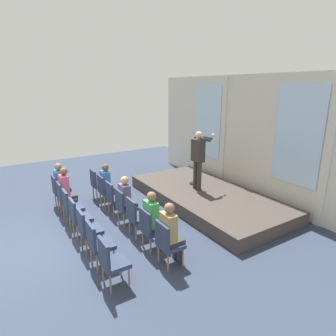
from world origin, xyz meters
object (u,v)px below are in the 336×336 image
Objects in this scene: audience_r0_c5 at (153,218)px; chair_r0_c0 at (97,182)px; chair_r1_c3 at (78,215)px; audience_r1_c1 at (67,189)px; chair_r1_c5 at (98,242)px; mic_stand at (194,174)px; chair_r1_c2 at (71,205)px; chair_r0_c2 at (114,196)px; audience_r0_c3 at (127,198)px; chair_r1_c4 at (87,227)px; chair_r0_c4 at (136,215)px; audience_r1_c0 at (61,182)px; audience_r0_c6 at (171,231)px; speaker at (198,156)px; chair_r1_c0 at (59,189)px; chair_r0_c3 at (124,205)px; chair_r0_c6 at (167,242)px; chair_r1_c6 at (111,260)px; chair_r0_c5 at (150,227)px; audience_r0_c1 at (107,183)px; chair_r1_c1 at (64,196)px; chair_r0_c1 at (105,189)px.

chair_r0_c0 is at bearing -178.66° from audience_r0_c5.
audience_r1_c1 is at bearing 176.68° from chair_r1_c3.
chair_r1_c5 is at bearing -90.00° from audience_r0_c5.
mic_stand reaches higher than chair_r1_c2.
chair_r0_c2 and chair_r1_c5 have the same top height.
chair_r0_c2 is 1.00× the size of chair_r1_c2.
audience_r0_c3 is 1.42m from chair_r1_c4.
chair_r0_c4 is 0.72× the size of audience_r1_c0.
audience_r0_c6 reaches higher than chair_r1_c2.
audience_r0_c5 is 1.41× the size of chair_r1_c5.
audience_r0_c5 is at bearing -55.86° from speaker.
chair_r1_c3 is (1.38, -0.08, -0.21)m from audience_r1_c1.
chair_r1_c0 is at bearing -90.00° from audience_r1_c0.
chair_r0_c3 is 1.34m from chair_r1_c4.
chair_r1_c0 is (-4.15, -1.15, 0.00)m from chair_r0_c6.
mic_stand is 3.87m from audience_r1_c1.
speaker is 2.89m from chair_r0_c4.
speaker is 4.49m from chair_r1_c6.
speaker reaches higher than chair_r1_c0.
chair_r0_c5 and chair_r1_c6 have the same top height.
chair_r0_c4 is 1.00× the size of chair_r0_c6.
audience_r0_c1 is 1.42m from chair_r1_c0.
chair_r1_c0 is (-1.38, -1.15, 0.00)m from chair_r0_c2.
chair_r0_c3 is 1.34m from chair_r1_c2.
chair_r0_c2 is (0.04, -2.75, -0.17)m from mic_stand.
chair_r0_c6 is at bearing 0.00° from chair_r0_c4.
audience_r0_c3 reaches higher than chair_r1_c2.
audience_r0_c1 is at bearing -103.67° from mic_stand.
audience_r0_c6 is at bearing 19.54° from chair_r1_c1.
chair_r0_c5 is at bearing -52.47° from mic_stand.
chair_r0_c0 is 1.00× the size of chair_r1_c4.
chair_r0_c0 is at bearing 122.99° from audience_r1_c1.
audience_r1_c0 is (-3.46, -1.14, -0.01)m from audience_r0_c5.
chair_r0_c6 and chair_r1_c6 have the same top height.
chair_r0_c2 is at bearing 180.00° from chair_r0_c6.
audience_r1_c0 is 1.40m from chair_r1_c2.
chair_r0_c5 is 1.34m from chair_r1_c4.
speaker is at bearing 111.18° from chair_r0_c4.
audience_r1_c1 reaches higher than chair_r1_c3.
chair_r0_c2 is 0.72× the size of audience_r1_c0.
mic_stand reaches higher than audience_r0_c5.
chair_r1_c3 and chair_r1_c4 have the same top height.
audience_r0_c5 is at bearing 173.31° from chair_r0_c6.
chair_r1_c3 is 1.00× the size of chair_r1_c5.
chair_r0_c4 is at bearing 58.88° from chair_r1_c3.
audience_r0_c5 reaches higher than audience_r0_c3.
chair_r0_c1 is 1.00× the size of chair_r1_c2.
audience_r1_c0 is at bearing -90.00° from chair_r0_c0.
chair_r0_c6 is (1.38, 0.00, 0.00)m from chair_r0_c4.
chair_r1_c3 is (-0.69, -1.15, 0.00)m from chair_r0_c4.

